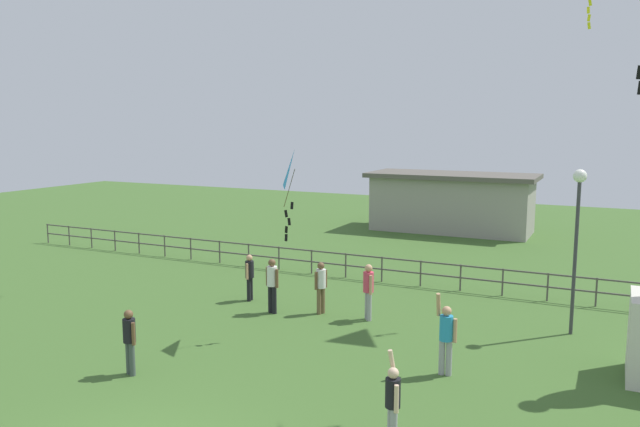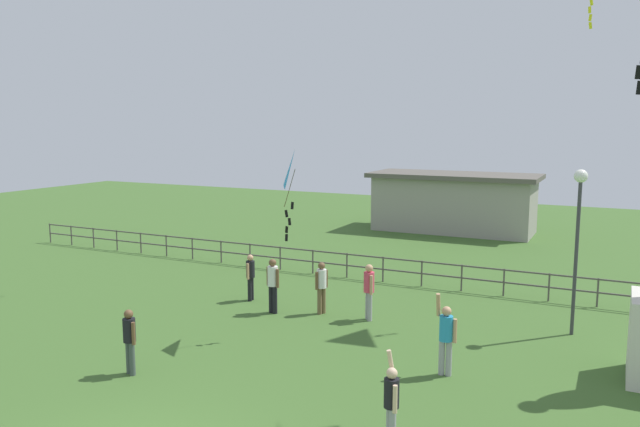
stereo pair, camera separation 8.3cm
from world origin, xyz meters
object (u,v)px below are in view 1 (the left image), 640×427
Objects in this scene: person_4 at (321,284)px; person_7 at (129,338)px; kite_3 at (294,172)px; person_5 at (368,288)px; person_3 at (393,400)px; person_6 at (250,274)px; person_2 at (446,335)px; person_0 at (272,282)px; lamppost at (578,216)px.

person_4 is 6.52m from person_7.
person_7 is at bearing -118.05° from kite_3.
person_4 is 1.55m from person_5.
person_3 reaches higher than person_6.
person_4 is (-4.68, 3.01, -0.05)m from person_2.
person_0 is at bearing -167.33° from person_5.
person_2 is 5.57m from person_4.
lamppost is at bearing 39.73° from person_7.
person_4 is 0.95× the size of person_5.
person_5 is 7.19m from person_7.
lamppost is 9.05m from person_0.
person_0 is at bearing 134.85° from person_3.
person_2 is 1.15× the size of person_5.
person_5 is at bearing 114.78° from person_3.
kite_3 reaches higher than person_2.
kite_3 is (-4.44, 4.57, 3.66)m from person_3.
person_0 is (-8.52, -1.95, -2.36)m from lamppost.
kite_3 is (-4.47, 0.91, 3.57)m from person_2.
person_4 is 4.19m from kite_3.
person_6 is at bearing 96.86° from person_7.
person_0 is 8.56m from person_3.
person_4 is (1.39, 0.60, -0.05)m from person_0.
person_5 is at bearing 58.41° from kite_3.
person_7 is (-0.59, -5.61, -0.08)m from person_0.
person_3 is at bearing -45.15° from person_0.
person_3 is 1.13× the size of person_7.
person_7 is (-1.97, -6.21, -0.03)m from person_4.
lamppost is at bearing 60.72° from person_2.
person_6 is at bearing -173.72° from lamppost.
person_4 is at bearing 147.27° from person_2.
person_4 is (-4.65, 6.67, 0.04)m from person_3.
person_2 is 0.79× the size of kite_3.
person_5 is 1.09× the size of person_6.
person_2 reaches higher than person_4.
lamppost is 5.53m from person_2.
person_2 reaches higher than person_7.
person_2 is (6.07, -2.41, -0.01)m from person_0.
person_5 is at bearing -166.94° from lamppost.
person_7 is at bearing -119.30° from person_5.
person_0 is at bearing -156.58° from person_4.
kite_3 is at bearing -84.09° from person_4.
lamppost is 2.69× the size of person_0.
person_7 is at bearing 176.02° from person_3.
person_7 is at bearing -140.27° from lamppost.
person_7 is (-9.10, -7.56, -2.44)m from lamppost.
person_0 is 1.01× the size of person_5.
person_3 is at bearing -43.14° from person_6.
person_0 is 1.62m from person_6.
person_3 is at bearing -107.16° from lamppost.
person_5 is at bearing 135.64° from person_2.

